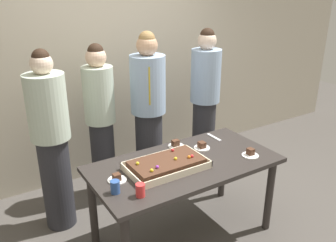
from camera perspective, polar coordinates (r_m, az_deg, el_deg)
name	(u,v)px	position (r m, az deg, el deg)	size (l,w,h in m)	color
ground_plane	(183,235)	(3.50, 2.48, -17.86)	(12.00, 12.00, 0.00)	#4C4742
interior_back_panel	(107,50)	(4.19, -9.87, 11.24)	(8.00, 0.12, 3.00)	#B2A893
party_table	(184,172)	(3.12, 2.68, -8.30)	(1.64, 0.83, 0.77)	#2D2826
sheet_cake	(166,164)	(2.96, -0.25, -7.03)	(0.67, 0.39, 0.10)	beige
plated_slice_near_left	(117,179)	(2.82, -8.24, -9.21)	(0.15, 0.15, 0.07)	white
plated_slice_near_right	(202,146)	(3.32, 5.49, -4.10)	(0.15, 0.15, 0.07)	white
plated_slice_far_left	(250,154)	(3.26, 13.15, -5.16)	(0.15, 0.15, 0.07)	white
plated_slice_far_right	(176,145)	(3.34, 1.27, -3.83)	(0.15, 0.15, 0.07)	white
drink_cup_nearest	(115,187)	(2.66, -8.53, -10.48)	(0.07, 0.07, 0.10)	#2D5199
drink_cup_middle	(140,190)	(2.61, -4.49, -11.07)	(0.07, 0.07, 0.10)	red
cake_server_utensil	(214,137)	(3.57, 7.44, -2.61)	(0.03, 0.20, 0.01)	silver
person_serving_front	(148,112)	(3.82, -3.18, 1.52)	(0.37, 0.37, 1.78)	#28282D
person_green_shirt_behind	(101,120)	(3.77, -10.83, 0.19)	(0.32, 0.32, 1.67)	#28282D
person_striped_tie_right	(205,100)	(4.24, 5.96, 3.36)	(0.35, 0.35, 1.76)	#28282D
person_far_right_suit	(52,141)	(3.35, -18.28, -3.11)	(0.35, 0.35, 1.72)	#28282D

